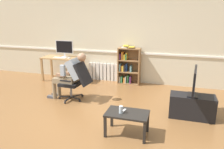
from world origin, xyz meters
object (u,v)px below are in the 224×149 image
at_px(keyboard, 60,58).
at_px(radiator, 103,72).
at_px(computer_desk, 63,61).
at_px(tv_screen, 194,82).
at_px(bookshelf, 128,66).
at_px(tv_stand, 192,106).
at_px(person_seated, 70,74).
at_px(imac_monitor, 64,47).
at_px(spare_remote, 124,111).
at_px(office_chair, 76,80).
at_px(coffee_table, 127,116).
at_px(drinking_glass, 121,110).
at_px(computer_mouse, 69,58).

distance_m(keyboard, radiator, 1.42).
xyz_separation_m(computer_desk, tv_screen, (3.80, -1.56, 0.12)).
bearing_deg(bookshelf, tv_stand, -46.44).
bearing_deg(person_seated, tv_stand, 89.79).
xyz_separation_m(imac_monitor, spare_remote, (2.57, -2.63, -0.63)).
relative_size(imac_monitor, office_chair, 0.61).
distance_m(tv_stand, coffee_table, 1.52).
xyz_separation_m(radiator, tv_screen, (2.58, -1.95, 0.49)).
height_order(imac_monitor, person_seated, imac_monitor).
bearing_deg(person_seated, radiator, 175.58).
distance_m(radiator, tv_screen, 3.28).
xyz_separation_m(computer_desk, person_seated, (0.98, -1.40, -0.00)).
height_order(tv_screen, coffee_table, tv_screen).
bearing_deg(bookshelf, person_seated, -122.08).
distance_m(computer_desk, bookshelf, 2.06).
bearing_deg(keyboard, computer_desk, 87.25).
relative_size(computer_desk, person_seated, 1.06).
height_order(radiator, spare_remote, radiator).
xyz_separation_m(keyboard, spare_remote, (2.62, -2.41, -0.34)).
bearing_deg(computer_desk, bookshelf, 8.13).
bearing_deg(keyboard, coffee_table, -42.26).
bearing_deg(person_seated, coffee_table, 58.24).
distance_m(computer_desk, office_chair, 1.82).
height_order(tv_stand, coffee_table, tv_stand).
height_order(imac_monitor, radiator, imac_monitor).
bearing_deg(coffee_table, drinking_glass, -155.06).
xyz_separation_m(keyboard, bookshelf, (2.04, 0.43, -0.23)).
bearing_deg(drinking_glass, imac_monitor, 133.12).
relative_size(imac_monitor, person_seated, 0.50).
height_order(computer_desk, imac_monitor, imac_monitor).
bearing_deg(tv_screen, person_seated, 91.92).
xyz_separation_m(bookshelf, person_seated, (-1.06, -1.69, 0.11)).
distance_m(radiator, drinking_glass, 3.32).
relative_size(drinking_glass, spare_remote, 0.86).
relative_size(imac_monitor, keyboard, 1.42).
bearing_deg(drinking_glass, computer_desk, 134.47).
distance_m(computer_desk, radiator, 1.33).
distance_m(computer_desk, spare_remote, 3.66).
xyz_separation_m(computer_desk, imac_monitor, (0.05, 0.08, 0.40)).
distance_m(computer_mouse, tv_stand, 3.82).
xyz_separation_m(bookshelf, spare_remote, (0.57, -2.84, -0.11)).
bearing_deg(keyboard, person_seated, -51.87).
height_order(computer_desk, person_seated, person_seated).
relative_size(office_chair, spare_remote, 6.41).
distance_m(coffee_table, spare_remote, 0.11).
distance_m(office_chair, coffee_table, 1.94).
distance_m(keyboard, tv_screen, 4.06).
relative_size(radiator, coffee_table, 1.29).
relative_size(imac_monitor, bookshelf, 0.51).
relative_size(bookshelf, tv_stand, 1.32).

